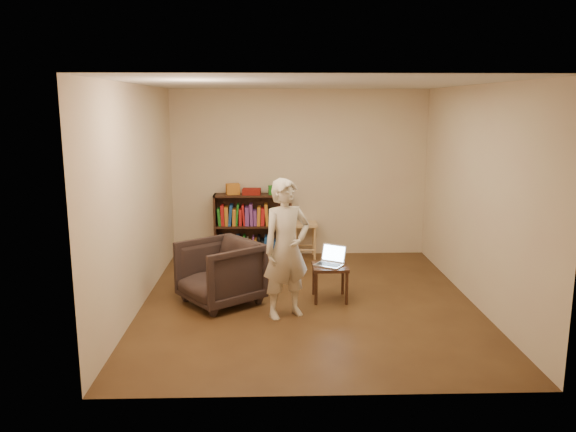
{
  "coord_description": "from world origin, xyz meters",
  "views": [
    {
      "loc": [
        -0.44,
        -6.51,
        2.38
      ],
      "look_at": [
        -0.23,
        0.35,
        1.0
      ],
      "focal_mm": 35.0,
      "sensor_mm": 36.0,
      "label": 1
    }
  ],
  "objects_px": {
    "side_table": "(330,271)",
    "laptop": "(331,260)",
    "bookshelf": "(253,229)",
    "stool": "(305,230)",
    "armchair": "(220,273)",
    "person": "(286,249)"
  },
  "relations": [
    {
      "from": "armchair",
      "to": "laptop",
      "type": "xyz_separation_m",
      "value": [
        1.35,
        0.13,
        0.11
      ]
    },
    {
      "from": "bookshelf",
      "to": "laptop",
      "type": "distance_m",
      "value": 2.23
    },
    {
      "from": "side_table",
      "to": "stool",
      "type": "bearing_deg",
      "value": 95.76
    },
    {
      "from": "bookshelf",
      "to": "laptop",
      "type": "height_order",
      "value": "bookshelf"
    },
    {
      "from": "laptop",
      "to": "person",
      "type": "distance_m",
      "value": 0.85
    },
    {
      "from": "stool",
      "to": "armchair",
      "type": "xyz_separation_m",
      "value": [
        -1.14,
        -2.04,
        -0.06
      ]
    },
    {
      "from": "bookshelf",
      "to": "side_table",
      "type": "relative_size",
      "value": 2.76
    },
    {
      "from": "bookshelf",
      "to": "stool",
      "type": "xyz_separation_m",
      "value": [
        0.81,
        -0.06,
        0.01
      ]
    },
    {
      "from": "stool",
      "to": "side_table",
      "type": "height_order",
      "value": "stool"
    },
    {
      "from": "armchair",
      "to": "laptop",
      "type": "height_order",
      "value": "armchair"
    },
    {
      "from": "side_table",
      "to": "person",
      "type": "distance_m",
      "value": 0.87
    },
    {
      "from": "stool",
      "to": "bookshelf",
      "type": "bearing_deg",
      "value": 175.47
    },
    {
      "from": "bookshelf",
      "to": "laptop",
      "type": "relative_size",
      "value": 2.8
    },
    {
      "from": "bookshelf",
      "to": "person",
      "type": "height_order",
      "value": "person"
    },
    {
      "from": "laptop",
      "to": "side_table",
      "type": "bearing_deg",
      "value": -75.78
    },
    {
      "from": "bookshelf",
      "to": "armchair",
      "type": "distance_m",
      "value": 2.13
    },
    {
      "from": "side_table",
      "to": "laptop",
      "type": "xyz_separation_m",
      "value": [
        0.01,
        0.04,
        0.13
      ]
    },
    {
      "from": "armchair",
      "to": "person",
      "type": "bearing_deg",
      "value": 23.47
    },
    {
      "from": "side_table",
      "to": "bookshelf",
      "type": "bearing_deg",
      "value": 116.49
    },
    {
      "from": "bookshelf",
      "to": "laptop",
      "type": "xyz_separation_m",
      "value": [
        1.02,
        -1.98,
        0.05
      ]
    },
    {
      "from": "armchair",
      "to": "side_table",
      "type": "distance_m",
      "value": 1.34
    },
    {
      "from": "bookshelf",
      "to": "stool",
      "type": "relative_size",
      "value": 2.17
    }
  ]
}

